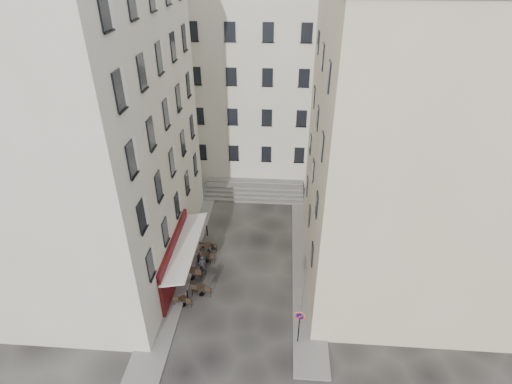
# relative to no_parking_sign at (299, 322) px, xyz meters

# --- Properties ---
(ground) EXTENTS (90.00, 90.00, 0.00)m
(ground) POSITION_rel_no_parking_sign_xyz_m (-3.77, 3.67, -1.77)
(ground) COLOR black
(ground) RESTS_ON ground
(sidewalk_left) EXTENTS (2.00, 22.00, 0.12)m
(sidewalk_left) POSITION_rel_no_parking_sign_xyz_m (-8.27, 7.67, -1.71)
(sidewalk_left) COLOR slate
(sidewalk_left) RESTS_ON ground
(sidewalk_right) EXTENTS (2.00, 18.00, 0.12)m
(sidewalk_right) POSITION_rel_no_parking_sign_xyz_m (0.73, 6.67, -1.71)
(sidewalk_right) COLOR slate
(sidewalk_right) RESTS_ON ground
(building_left) EXTENTS (12.20, 16.20, 20.60)m
(building_left) POSITION_rel_no_parking_sign_xyz_m (-14.27, 6.67, 8.54)
(building_left) COLOR #BDB7A2
(building_left) RESTS_ON ground
(building_right) EXTENTS (12.20, 14.20, 18.60)m
(building_right) POSITION_rel_no_parking_sign_xyz_m (6.73, 7.17, 7.54)
(building_right) COLOR #BEAB8D
(building_right) RESTS_ON ground
(building_back) EXTENTS (18.20, 10.20, 18.60)m
(building_back) POSITION_rel_no_parking_sign_xyz_m (-4.77, 22.67, 7.54)
(building_back) COLOR #BDB7A2
(building_back) RESTS_ON ground
(cafe_storefront) EXTENTS (1.74, 7.30, 3.50)m
(cafe_storefront) POSITION_rel_no_parking_sign_xyz_m (-8.09, 4.67, 0.11)
(cafe_storefront) COLOR #450A09
(cafe_storefront) RESTS_ON ground
(stone_steps) EXTENTS (9.00, 3.15, 0.80)m
(stone_steps) POSITION_rel_no_parking_sign_xyz_m (-3.77, 16.25, -1.37)
(stone_steps) COLOR slate
(stone_steps) RESTS_ON ground
(bollard_near) EXTENTS (0.12, 0.12, 0.98)m
(bollard_near) POSITION_rel_no_parking_sign_xyz_m (-7.02, 2.67, -1.24)
(bollard_near) COLOR black
(bollard_near) RESTS_ON ground
(bollard_mid) EXTENTS (0.12, 0.12, 0.98)m
(bollard_mid) POSITION_rel_no_parking_sign_xyz_m (-7.02, 6.17, -1.24)
(bollard_mid) COLOR black
(bollard_mid) RESTS_ON ground
(bollard_far) EXTENTS (0.12, 0.12, 0.98)m
(bollard_far) POSITION_rel_no_parking_sign_xyz_m (-7.02, 9.67, -1.24)
(bollard_far) COLOR black
(bollard_far) RESTS_ON ground
(no_parking_sign) EXTENTS (0.56, 0.19, 2.50)m
(no_parking_sign) POSITION_rel_no_parking_sign_xyz_m (0.00, 0.00, 0.00)
(no_parking_sign) COLOR black
(no_parking_sign) RESTS_ON ground
(bistro_table_a) EXTENTS (1.18, 0.55, 0.83)m
(bistro_table_a) POSITION_rel_no_parking_sign_xyz_m (-7.24, 2.31, -1.35)
(bistro_table_a) COLOR black
(bistro_table_a) RESTS_ON ground
(bistro_table_b) EXTENTS (1.29, 0.61, 0.91)m
(bistro_table_b) POSITION_rel_no_parking_sign_xyz_m (-6.24, 3.33, -1.31)
(bistro_table_b) COLOR black
(bistro_table_b) RESTS_ON ground
(bistro_table_c) EXTENTS (1.43, 0.67, 1.01)m
(bistro_table_c) POSITION_rel_no_parking_sign_xyz_m (-7.19, 4.81, -1.26)
(bistro_table_c) COLOR black
(bistro_table_c) RESTS_ON ground
(bistro_table_d) EXTENTS (1.29, 0.61, 0.91)m
(bistro_table_d) POSITION_rel_no_parking_sign_xyz_m (-6.51, 6.61, -1.31)
(bistro_table_d) COLOR black
(bistro_table_d) RESTS_ON ground
(bistro_table_e) EXTENTS (1.31, 0.61, 0.92)m
(bistro_table_e) POSITION_rel_no_parking_sign_xyz_m (-6.57, 7.67, -1.30)
(bistro_table_e) COLOR black
(bistro_table_e) RESTS_ON ground
(pedestrian) EXTENTS (0.75, 0.71, 1.73)m
(pedestrian) POSITION_rel_no_parking_sign_xyz_m (-6.50, 5.21, -0.91)
(pedestrian) COLOR black
(pedestrian) RESTS_ON ground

